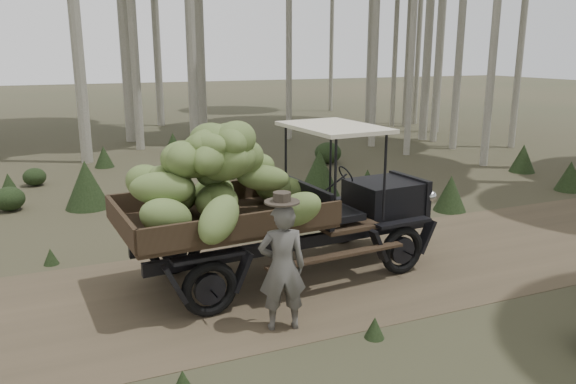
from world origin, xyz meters
The scene contains 5 objects.
ground centered at (0.00, 0.00, 0.00)m, with size 120.00×120.00×0.00m, color #473D2B.
dirt_track centered at (0.00, 0.00, 0.00)m, with size 70.00×4.00×0.01m, color brown.
banana_truck centered at (0.67, 0.28, 1.64)m, with size 5.60×2.91×2.76m.
farmer centered at (0.60, -1.46, 0.91)m, with size 0.73×0.57×1.93m.
undergrowth centered at (-0.70, 0.21, 0.52)m, with size 24.45×24.62×1.38m.
Camera 1 is at (-2.07, -7.97, 3.72)m, focal length 35.00 mm.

